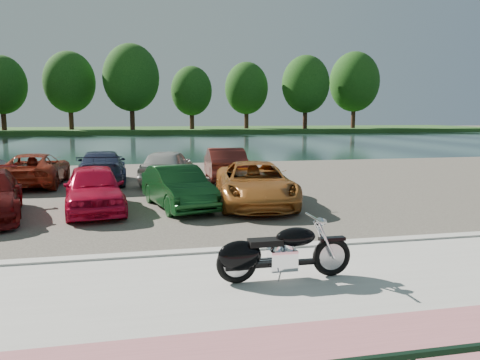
# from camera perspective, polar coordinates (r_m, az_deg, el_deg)

# --- Properties ---
(ground) EXTENTS (200.00, 200.00, 0.00)m
(ground) POSITION_cam_1_polar(r_m,az_deg,el_deg) (7.87, 3.83, -13.14)
(ground) COLOR #595447
(ground) RESTS_ON ground
(promenade) EXTENTS (60.00, 6.00, 0.10)m
(promenade) POSITION_cam_1_polar(r_m,az_deg,el_deg) (6.97, 6.17, -15.62)
(promenade) COLOR #B1AFA7
(promenade) RESTS_ON ground
(kerb) EXTENTS (60.00, 0.30, 0.14)m
(kerb) POSITION_cam_1_polar(r_m,az_deg,el_deg) (9.68, 0.55, -8.60)
(kerb) COLOR #B1AFA7
(kerb) RESTS_ON ground
(parking_lot) EXTENTS (60.00, 18.00, 0.04)m
(parking_lot) POSITION_cam_1_polar(r_m,az_deg,el_deg) (18.39, -5.61, -0.86)
(parking_lot) COLOR #403B34
(parking_lot) RESTS_ON ground
(river) EXTENTS (120.00, 40.00, 0.00)m
(river) POSITION_cam_1_polar(r_m,az_deg,el_deg) (47.18, -9.64, 4.43)
(river) COLOR #1A2F2E
(river) RESTS_ON ground
(far_bank) EXTENTS (120.00, 24.00, 0.60)m
(far_bank) POSITION_cam_1_polar(r_m,az_deg,el_deg) (79.12, -10.69, 6.01)
(far_bank) COLOR #244518
(far_bank) RESTS_ON ground
(far_trees) EXTENTS (70.25, 10.68, 12.52)m
(far_trees) POSITION_cam_1_polar(r_m,az_deg,el_deg) (73.27, -7.22, 11.56)
(far_trees) COLOR #341C12
(far_trees) RESTS_ON far_bank
(motorcycle) EXTENTS (2.33, 0.75, 1.05)m
(motorcycle) POSITION_cam_1_polar(r_m,az_deg,el_deg) (7.83, 3.98, -8.92)
(motorcycle) COLOR black
(motorcycle) RESTS_ON promenade
(car_4) EXTENTS (2.11, 4.17, 1.36)m
(car_4) POSITION_cam_1_polar(r_m,az_deg,el_deg) (14.15, -17.39, -0.98)
(car_4) COLOR red
(car_4) RESTS_ON parking_lot
(car_5) EXTENTS (2.15, 4.02, 1.26)m
(car_5) POSITION_cam_1_polar(r_m,az_deg,el_deg) (14.15, -7.57, -0.89)
(car_5) COLOR #103A16
(car_5) RESTS_ON parking_lot
(car_6) EXTENTS (2.76, 5.04, 1.34)m
(car_6) POSITION_cam_1_polar(r_m,az_deg,el_deg) (14.47, 1.83, -0.47)
(car_6) COLOR #A66326
(car_6) RESTS_ON parking_lot
(car_10) EXTENTS (2.16, 4.64, 1.29)m
(car_10) POSITION_cam_1_polar(r_m,az_deg,el_deg) (20.20, -23.68, 1.20)
(car_10) COLOR #9A2F19
(car_10) RESTS_ON parking_lot
(car_11) EXTENTS (2.11, 4.74, 1.35)m
(car_11) POSITION_cam_1_polar(r_m,az_deg,el_deg) (19.85, -16.49, 1.52)
(car_11) COLOR #272F4D
(car_11) RESTS_ON parking_lot
(car_12) EXTENTS (2.76, 4.44, 1.41)m
(car_12) POSITION_cam_1_polar(r_m,az_deg,el_deg) (19.39, -8.81, 1.71)
(car_12) COLOR #B7B6B2
(car_12) RESTS_ON parking_lot
(car_13) EXTENTS (1.72, 4.31, 1.40)m
(car_13) POSITION_cam_1_polar(r_m,az_deg,el_deg) (20.15, -1.90, 2.01)
(car_13) COLOR #571C17
(car_13) RESTS_ON parking_lot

